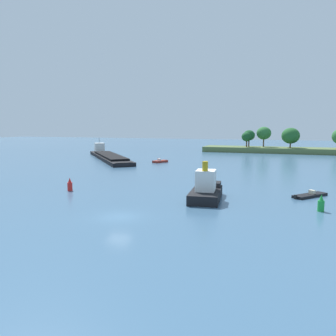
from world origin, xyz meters
name	(u,v)px	position (x,y,z in m)	size (l,w,h in m)	color
ground_plane	(119,217)	(0.00, 0.00, 0.00)	(400.00, 400.00, 0.00)	#3D607F
treeline_island	(309,146)	(23.48, 92.17, 2.49)	(73.84, 11.03, 8.98)	#566B3D
cargo_barge	(108,156)	(-31.58, 53.13, 0.78)	(29.15, 33.26, 5.51)	black
fishing_skiff	(160,161)	(-14.24, 49.15, 0.30)	(3.40, 4.32, 1.04)	maroon
small_motorboat	(310,195)	(19.24, 17.21, 0.20)	(4.64, 5.17, 0.85)	black
tugboat	(206,189)	(6.61, 11.06, 1.29)	(4.54, 8.63, 5.03)	black
channel_buoy_red	(70,185)	(-13.23, 9.99, 0.81)	(0.70, 0.70, 1.90)	red
channel_buoy_green	(321,204)	(19.88, 9.41, 0.81)	(0.70, 0.70, 1.90)	green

